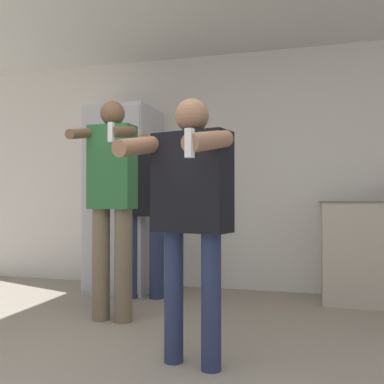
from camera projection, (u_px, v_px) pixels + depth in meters
The scene contains 5 objects.
wall_back at pixel (226, 171), 4.67m from camera, with size 7.00×0.06×2.55m.
refrigerator at pixel (124, 199), 4.58m from camera, with size 0.65×0.71×1.94m.
person_woman_foreground at pixel (190, 200), 2.48m from camera, with size 0.61×0.62×1.56m.
person_man_side at pixel (112, 198), 3.41m from camera, with size 0.42×0.48×1.75m.
person_spectator_back at pixel (144, 205), 4.20m from camera, with size 0.56×0.58×1.61m.
Camera 1 is at (0.87, -1.72, 0.97)m, focal length 40.00 mm.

